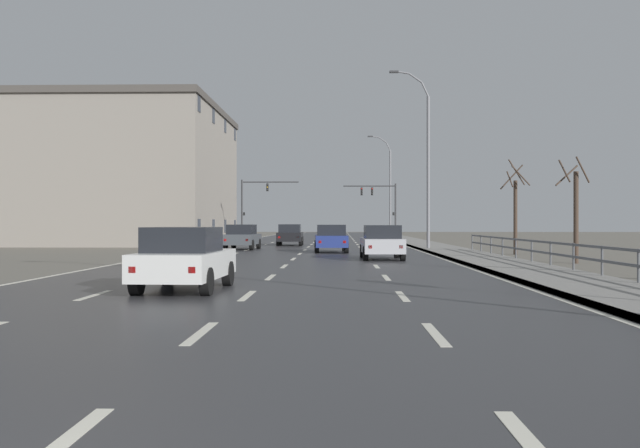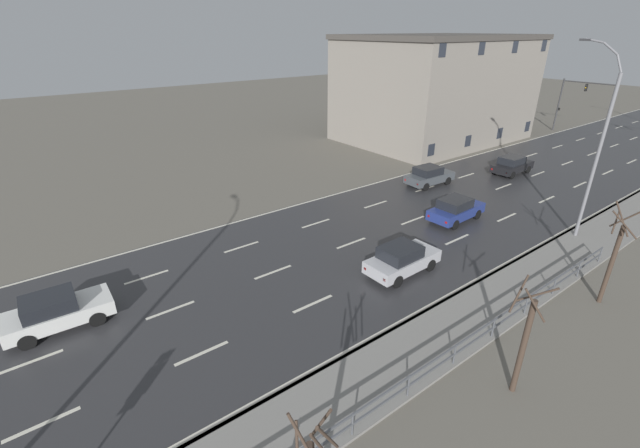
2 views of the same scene
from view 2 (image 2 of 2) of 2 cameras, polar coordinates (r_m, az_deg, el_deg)
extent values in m
cube|color=#666056|center=(39.47, 25.58, 5.29)|extent=(160.00, 160.00, 0.12)
cube|color=#303033|center=(50.14, 32.27, 7.76)|extent=(14.00, 120.00, 0.02)
cube|color=beige|center=(23.16, -35.27, -10.18)|extent=(0.16, 2.20, 0.01)
cube|color=beige|center=(23.48, -22.34, -6.63)|extent=(0.16, 2.20, 0.01)
cube|color=beige|center=(24.99, -10.54, -3.06)|extent=(0.16, 2.20, 0.01)
cube|color=beige|center=(27.50, -0.56, 0.09)|extent=(0.16, 2.20, 0.01)
cube|color=beige|center=(30.77, 7.53, 2.65)|extent=(0.16, 2.20, 0.01)
cube|color=beige|center=(34.57, 13.98, 4.64)|extent=(0.16, 2.20, 0.01)
cube|color=beige|center=(38.75, 19.13, 6.19)|extent=(0.16, 2.20, 0.01)
cube|color=beige|center=(43.21, 23.26, 7.39)|extent=(0.16, 2.20, 0.01)
cube|color=beige|center=(47.86, 26.62, 8.33)|extent=(0.16, 2.20, 0.01)
cube|color=beige|center=(52.65, 29.39, 9.08)|extent=(0.16, 2.20, 0.01)
cube|color=beige|center=(57.55, 31.71, 9.69)|extent=(0.16, 2.20, 0.01)
cube|color=beige|center=(62.53, 33.66, 10.19)|extent=(0.16, 2.20, 0.01)
cube|color=beige|center=(67.58, 35.33, 10.61)|extent=(0.16, 2.20, 0.01)
cube|color=beige|center=(72.68, 36.77, 10.96)|extent=(0.16, 2.20, 0.01)
cube|color=beige|center=(20.20, -34.47, -15.10)|extent=(0.16, 2.20, 0.01)
cube|color=beige|center=(20.58, -19.50, -10.89)|extent=(0.16, 2.20, 0.01)
cube|color=beige|center=(22.29, -6.34, -6.46)|extent=(0.16, 2.20, 0.01)
cube|color=beige|center=(25.07, 4.24, -2.59)|extent=(0.16, 2.20, 0.01)
cube|color=beige|center=(28.61, 12.41, 0.49)|extent=(0.16, 2.20, 0.01)
cube|color=beige|center=(32.67, 18.67, 2.85)|extent=(0.16, 2.20, 0.01)
cube|color=beige|center=(37.06, 23.52, 4.65)|extent=(0.16, 2.20, 0.01)
cube|color=beige|center=(41.70, 27.33, 6.03)|extent=(0.16, 2.20, 0.01)
cube|color=beige|center=(46.50, 30.38, 7.11)|extent=(0.16, 2.20, 0.01)
cube|color=beige|center=(51.42, 32.87, 7.98)|extent=(0.16, 2.20, 0.01)
cube|color=beige|center=(56.43, 34.92, 8.68)|extent=(0.16, 2.20, 0.01)
cube|color=beige|center=(61.50, 36.65, 9.26)|extent=(0.16, 2.20, 0.01)
cube|color=beige|center=(17.46, -33.35, -21.64)|extent=(0.16, 2.20, 0.01)
cube|color=beige|center=(17.89, -15.64, -16.43)|extent=(0.16, 2.20, 0.01)
cube|color=beige|center=(19.83, -0.96, -10.70)|extent=(0.16, 2.20, 0.01)
cube|color=beige|center=(22.92, 10.03, -5.77)|extent=(0.16, 2.20, 0.01)
cube|color=beige|center=(26.74, 18.02, -1.99)|extent=(0.16, 2.20, 0.01)
cube|color=beige|center=(31.04, 23.88, 0.83)|extent=(0.16, 2.20, 0.01)
cube|color=beige|center=(35.64, 28.28, 2.94)|extent=(0.16, 2.20, 0.01)
cube|color=beige|center=(40.44, 31.66, 4.55)|extent=(0.16, 2.20, 0.01)
cube|color=beige|center=(45.37, 34.33, 5.80)|extent=(0.16, 2.20, 0.01)
cube|color=beige|center=(50.40, 36.48, 6.79)|extent=(0.16, 2.20, 0.01)
cube|color=beige|center=(52.79, 25.48, 9.90)|extent=(0.16, 120.00, 0.01)
cube|color=#515459|center=(15.36, 11.98, -19.53)|extent=(0.06, 30.29, 0.08)
cube|color=#515459|center=(15.64, 11.85, -20.58)|extent=(0.06, 30.29, 0.08)
cylinder|color=#515459|center=(14.40, 4.40, -25.45)|extent=(0.07, 0.07, 1.00)
cylinder|color=#515459|center=(15.67, 11.83, -20.71)|extent=(0.07, 0.07, 1.00)
cylinder|color=#515459|center=(17.23, 17.67, -16.52)|extent=(0.07, 0.07, 1.00)
cylinder|color=#515459|center=(18.99, 22.30, -12.95)|extent=(0.07, 0.07, 1.00)
cylinder|color=#515459|center=(20.91, 26.01, -9.95)|extent=(0.07, 0.07, 1.00)
cylinder|color=#515459|center=(22.94, 29.03, -7.43)|extent=(0.07, 0.07, 1.00)
cylinder|color=#515459|center=(25.07, 31.52, -5.32)|extent=(0.07, 0.07, 1.00)
cylinder|color=#515459|center=(27.26, 33.60, -3.53)|extent=(0.07, 0.07, 1.00)
cylinder|color=slate|center=(28.66, 33.20, 7.06)|extent=(0.20, 0.20, 9.48)
cylinder|color=slate|center=(27.94, 35.37, 17.24)|extent=(0.50, 0.11, 0.91)
cylinder|color=slate|center=(28.11, 34.58, 18.92)|extent=(0.84, 0.11, 0.63)
cylinder|color=slate|center=(28.41, 33.10, 20.02)|extent=(0.95, 0.11, 0.27)
cube|color=#333335|center=(28.58, 32.21, 20.29)|extent=(0.56, 0.24, 0.12)
cylinder|color=#38383A|center=(60.95, 29.48, 13.82)|extent=(0.18, 0.18, 6.14)
cylinder|color=#38383A|center=(59.50, 32.65, 15.74)|extent=(5.84, 0.12, 0.12)
cube|color=black|center=(59.66, 32.26, 15.30)|extent=(0.20, 0.28, 0.80)
sphere|color=#2D2D2D|center=(59.50, 32.26, 15.54)|extent=(0.14, 0.14, 0.14)
sphere|color=#F2AD19|center=(59.52, 32.21, 15.29)|extent=(0.14, 0.14, 0.14)
sphere|color=#2D2D2D|center=(59.55, 32.15, 15.05)|extent=(0.14, 0.14, 0.14)
cube|color=black|center=(60.88, 29.56, 13.34)|extent=(0.18, 0.12, 0.32)
cube|color=navy|center=(29.17, 17.89, 1.67)|extent=(1.93, 4.17, 0.64)
cube|color=black|center=(28.74, 17.77, 2.68)|extent=(1.64, 2.06, 0.60)
cube|color=slate|center=(29.52, 18.79, 3.07)|extent=(1.41, 0.14, 0.51)
cylinder|color=black|center=(29.95, 20.43, 1.22)|extent=(0.25, 0.67, 0.66)
cylinder|color=black|center=(30.69, 17.88, 2.17)|extent=(0.25, 0.67, 0.66)
cylinder|color=black|center=(27.91, 17.72, -0.10)|extent=(0.25, 0.67, 0.66)
cylinder|color=black|center=(28.70, 15.07, 0.96)|extent=(0.25, 0.67, 0.66)
cube|color=red|center=(27.92, 14.46, 1.06)|extent=(0.16, 0.05, 0.14)
cube|color=red|center=(27.26, 16.66, 0.19)|extent=(0.16, 0.05, 0.14)
cube|color=#474C51|center=(35.36, 14.55, 6.12)|extent=(1.98, 4.19, 0.64)
cube|color=black|center=(34.99, 14.38, 7.01)|extent=(1.66, 2.08, 0.60)
cube|color=slate|center=(35.69, 15.41, 7.21)|extent=(1.41, 0.15, 0.51)
cylinder|color=black|center=(35.90, 16.81, 5.59)|extent=(0.25, 0.67, 0.66)
cylinder|color=black|center=(36.88, 14.90, 6.32)|extent=(0.25, 0.67, 0.66)
cylinder|color=black|center=(34.05, 14.05, 4.87)|extent=(0.25, 0.67, 0.66)
cylinder|color=black|center=(35.07, 12.11, 5.66)|extent=(0.25, 0.67, 0.66)
cube|color=red|center=(34.35, 11.45, 5.87)|extent=(0.16, 0.05, 0.14)
cube|color=red|center=(33.50, 13.03, 5.23)|extent=(0.16, 0.05, 0.14)
cube|color=black|center=(40.62, 24.48, 7.07)|extent=(1.80, 4.12, 0.64)
cube|color=black|center=(40.24, 24.46, 7.85)|extent=(1.58, 2.02, 0.60)
cube|color=slate|center=(41.07, 25.11, 8.02)|extent=(1.40, 0.09, 0.51)
cylinder|color=black|center=(41.47, 26.23, 6.61)|extent=(0.23, 0.66, 0.66)
cylinder|color=black|center=(42.15, 24.31, 7.24)|extent=(0.23, 0.66, 0.66)
cylinder|color=black|center=(39.27, 24.51, 6.01)|extent=(0.23, 0.66, 0.66)
cylinder|color=black|center=(39.99, 22.51, 6.68)|extent=(0.23, 0.66, 0.66)
cube|color=red|center=(39.20, 22.19, 6.88)|extent=(0.16, 0.04, 0.14)
cube|color=red|center=(38.60, 23.84, 6.33)|extent=(0.16, 0.04, 0.14)
cube|color=silver|center=(21.25, -31.74, -10.25)|extent=(1.90, 4.16, 0.64)
cube|color=black|center=(20.95, -32.80, -9.01)|extent=(1.63, 2.05, 0.60)
cube|color=slate|center=(20.94, -30.23, -8.42)|extent=(1.41, 0.13, 0.51)
cylinder|color=black|center=(20.74, -27.84, -11.24)|extent=(0.24, 0.67, 0.66)
cylinder|color=black|center=(22.11, -28.54, -9.06)|extent=(0.24, 0.67, 0.66)
cylinder|color=black|center=(20.81, -34.79, -12.94)|extent=(0.24, 0.67, 0.66)
cylinder|color=black|center=(22.18, -35.02, -10.66)|extent=(0.24, 0.67, 0.66)
cube|color=red|center=(21.97, -37.15, -10.62)|extent=(0.16, 0.05, 0.14)
cube|color=red|center=(20.85, -37.10, -12.48)|extent=(0.16, 0.05, 0.14)
cube|color=#B7B7BC|center=(22.28, 11.07, -4.95)|extent=(1.84, 4.13, 0.64)
cube|color=black|center=(21.81, 10.77, -3.75)|extent=(1.60, 2.03, 0.60)
cube|color=slate|center=(22.48, 12.38, -3.05)|extent=(1.41, 0.11, 0.51)
cylinder|color=black|center=(22.90, 14.64, -5.38)|extent=(0.23, 0.66, 0.66)
cylinder|color=black|center=(23.75, 11.58, -3.89)|extent=(0.23, 0.66, 0.66)
cylinder|color=black|center=(21.16, 10.36, -7.64)|extent=(0.23, 0.66, 0.66)
cylinder|color=black|center=(22.07, 7.23, -5.92)|extent=(0.23, 0.66, 0.66)
cube|color=red|center=(21.35, 6.12, -6.01)|extent=(0.16, 0.04, 0.14)
cube|color=red|center=(20.58, 8.69, -7.46)|extent=(0.16, 0.04, 0.14)
cube|color=gray|center=(50.75, 15.18, 16.95)|extent=(13.92, 19.24, 10.50)
cube|color=#4C4742|center=(50.37, 15.94, 23.13)|extent=(14.20, 19.62, 0.50)
cube|color=#282D38|center=(40.72, 14.78, 9.64)|extent=(0.04, 0.90, 1.10)
cube|color=#282D38|center=(45.16, 19.35, 10.52)|extent=(0.04, 0.90, 1.10)
cube|color=#282D38|center=(49.85, 23.09, 11.20)|extent=(0.04, 0.90, 1.10)
cube|color=#282D38|center=(54.70, 26.19, 11.72)|extent=(0.04, 0.90, 1.10)
cube|color=#282D38|center=(39.46, 16.21, 21.59)|extent=(0.04, 0.90, 1.10)
cube|color=#282D38|center=(44.04, 21.00, 21.24)|extent=(0.04, 0.90, 1.10)
cube|color=#282D38|center=(48.83, 24.85, 20.86)|extent=(0.04, 0.90, 1.10)
cube|color=#282D38|center=(53.78, 27.99, 20.48)|extent=(0.04, 0.90, 1.10)
cylinder|color=#423328|center=(9.70, -2.23, -27.34)|extent=(0.62, 0.43, 1.42)
cylinder|color=#423328|center=(10.23, -3.12, -27.63)|extent=(0.53, 0.36, 0.90)
cylinder|color=#423328|center=(10.00, -0.12, -27.68)|extent=(0.18, 0.57, 1.15)
cylinder|color=#423328|center=(10.07, 0.13, -25.28)|extent=(0.69, 0.10, 1.37)
cylinder|color=#423328|center=(9.76, 1.06, -26.87)|extent=(0.40, 0.86, 1.56)
cylinder|color=#423328|center=(16.16, 25.69, -14.80)|extent=(0.20, 0.20, 3.79)
cylinder|color=#423328|center=(15.67, 27.19, -8.50)|extent=(1.11, 0.54, 0.93)
cylinder|color=#423328|center=(15.19, 25.26, -8.48)|extent=(0.19, 1.05, 1.01)
cylinder|color=#423328|center=(14.77, 27.02, -9.76)|extent=(0.70, 0.41, 1.08)
cylinder|color=#423328|center=(22.98, 34.59, -4.60)|extent=(0.20, 0.20, 3.91)
cylinder|color=#423328|center=(21.65, 35.85, -0.10)|extent=(1.08, 0.39, 1.07)
cylinder|color=#423328|center=(21.74, 35.62, 0.56)|extent=(0.87, 0.16, 1.38)
cylinder|color=#423328|center=(22.72, 36.31, 0.78)|extent=(1.26, 0.19, 1.35)
cylinder|color=#423328|center=(22.21, 35.03, 0.18)|extent=(0.22, 0.68, 0.90)
camera|label=1|loc=(24.54, -77.00, -20.30)|focal=39.54mm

